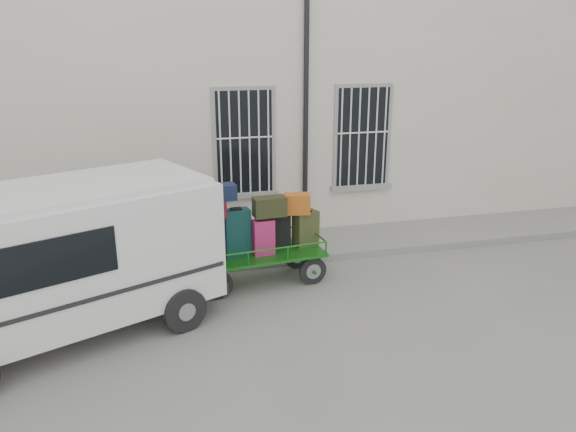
% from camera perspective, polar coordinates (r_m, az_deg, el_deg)
% --- Properties ---
extents(ground, '(80.00, 80.00, 0.00)m').
position_cam_1_polar(ground, '(10.17, 1.04, -8.03)').
color(ground, slate).
rests_on(ground, ground).
extents(building, '(24.00, 5.15, 6.00)m').
position_cam_1_polar(building, '(14.59, -4.70, 12.18)').
color(building, beige).
rests_on(building, ground).
extents(sidewalk, '(24.00, 1.70, 0.15)m').
position_cam_1_polar(sidewalk, '(12.10, -1.70, -3.27)').
color(sidewalk, gray).
rests_on(sidewalk, ground).
extents(luggage_cart, '(2.80, 1.31, 1.96)m').
position_cam_1_polar(luggage_cart, '(10.31, -3.24, -1.92)').
color(luggage_cart, black).
rests_on(luggage_cart, ground).
extents(van, '(5.04, 3.64, 2.36)m').
position_cam_1_polar(van, '(9.01, -22.34, -3.63)').
color(van, silver).
rests_on(van, ground).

